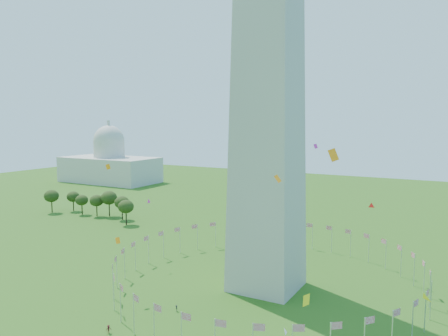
{
  "coord_description": "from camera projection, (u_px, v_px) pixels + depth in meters",
  "views": [
    {
      "loc": [
        44.99,
        -54.53,
        44.76
      ],
      "look_at": [
        -4.69,
        35.0,
        33.49
      ],
      "focal_mm": 35.0,
      "sensor_mm": 36.0,
      "label": 1
    }
  ],
  "objects": [
    {
      "name": "flag_ring",
      "position": [
        266.0,
        271.0,
        116.95
      ],
      "size": [
        80.24,
        80.24,
        9.0
      ],
      "color": "silver",
      "rests_on": "ground"
    },
    {
      "name": "capitol_building",
      "position": [
        109.0,
        150.0,
        314.73
      ],
      "size": [
        70.0,
        35.0,
        46.0
      ],
      "primitive_type": null,
      "color": "beige",
      "rests_on": "ground"
    },
    {
      "name": "kites_aloft",
      "position": [
        297.0,
        243.0,
        83.03
      ],
      "size": [
        109.62,
        56.65,
        35.65
      ],
      "color": "yellow",
      "rests_on": "ground"
    },
    {
      "name": "tree_line_west",
      "position": [
        95.0,
        205.0,
        202.85
      ],
      "size": [
        55.28,
        15.92,
        11.74
      ],
      "color": "#334918",
      "rests_on": "ground"
    }
  ]
}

